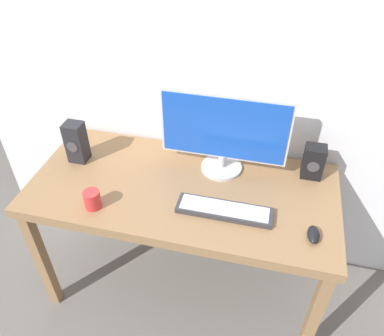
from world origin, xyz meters
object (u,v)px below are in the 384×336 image
at_px(speaker_right, 313,162).
at_px(desk, 183,197).
at_px(keyboard_primary, 224,210).
at_px(monitor, 224,132).
at_px(speaker_left, 76,142).
at_px(coffee_mug, 92,199).
at_px(mouse, 314,234).

bearing_deg(speaker_right, desk, -159.14).
relative_size(keyboard_primary, speaker_right, 2.45).
relative_size(monitor, speaker_left, 2.84).
bearing_deg(keyboard_primary, coffee_mug, -169.82).
bearing_deg(keyboard_primary, speaker_right, 43.54).
bearing_deg(desk, mouse, -16.39).
bearing_deg(speaker_right, coffee_mug, -154.37).
distance_m(monitor, speaker_left, 0.74).
height_order(speaker_right, coffee_mug, speaker_right).
distance_m(monitor, keyboard_primary, 0.37).
relative_size(monitor, coffee_mug, 7.04).
height_order(speaker_right, speaker_left, speaker_left).
relative_size(speaker_right, coffee_mug, 1.98).
bearing_deg(speaker_left, monitor, 8.44).
distance_m(desk, coffee_mug, 0.43).
xyz_separation_m(desk, speaker_left, (-0.57, 0.08, 0.18)).
bearing_deg(monitor, desk, -130.56).
height_order(desk, mouse, mouse).
bearing_deg(monitor, keyboard_primary, -77.68).
xyz_separation_m(keyboard_primary, coffee_mug, (-0.58, -0.10, 0.03)).
distance_m(monitor, coffee_mug, 0.67).
xyz_separation_m(desk, monitor, (0.16, 0.18, 0.29)).
height_order(keyboard_primary, coffee_mug, coffee_mug).
height_order(monitor, mouse, monitor).
height_order(desk, speaker_right, speaker_right).
height_order(mouse, speaker_right, speaker_right).
height_order(mouse, coffee_mug, coffee_mug).
bearing_deg(coffee_mug, speaker_right, 25.63).
height_order(speaker_left, coffee_mug, speaker_left).
bearing_deg(speaker_right, monitor, -174.47).
relative_size(mouse, speaker_left, 0.44).
bearing_deg(desk, monitor, 49.44).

